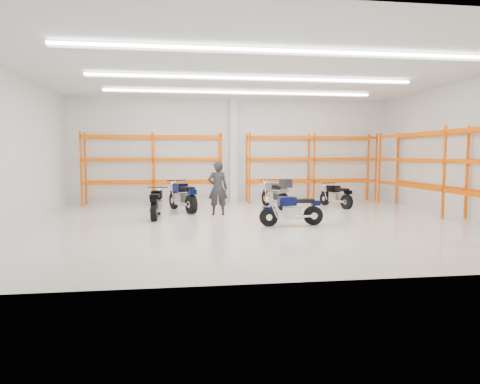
{
  "coord_description": "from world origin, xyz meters",
  "views": [
    {
      "loc": [
        -2.25,
        -12.63,
        2.08
      ],
      "look_at": [
        -0.44,
        0.5,
        0.92
      ],
      "focal_mm": 32.0,
      "sensor_mm": 36.0,
      "label": 1
    }
  ],
  "objects": [
    {
      "name": "motorcycle_back_a",
      "position": [
        -3.08,
        1.49,
        0.47
      ],
      "size": [
        0.67,
        2.03,
        0.99
      ],
      "color": "black",
      "rests_on": "ground"
    },
    {
      "name": "pallet_racking_side",
      "position": [
        6.48,
        0.0,
        1.81
      ],
      "size": [
        0.87,
        9.07,
        3.0
      ],
      "color": "#FF5A04",
      "rests_on": "ground"
    },
    {
      "name": "pallet_racking_back_right",
      "position": [
        3.4,
        5.48,
        1.79
      ],
      "size": [
        5.67,
        0.87,
        3.0
      ],
      "color": "#FF5A04",
      "rests_on": "ground"
    },
    {
      "name": "room_shell",
      "position": [
        0.0,
        0.03,
        3.28
      ],
      "size": [
        14.02,
        12.02,
        4.51
      ],
      "color": "white",
      "rests_on": "ground"
    },
    {
      "name": "motorcycle_back_c",
      "position": [
        1.38,
        3.42,
        0.57
      ],
      "size": [
        0.91,
        2.3,
        1.19
      ],
      "color": "black",
      "rests_on": "ground"
    },
    {
      "name": "motorcycle_main",
      "position": [
        1.02,
        -0.55,
        0.44
      ],
      "size": [
        1.93,
        0.64,
        0.95
      ],
      "color": "black",
      "rests_on": "ground"
    },
    {
      "name": "pallet_racking_back_left",
      "position": [
        -3.4,
        5.48,
        1.79
      ],
      "size": [
        5.67,
        0.87,
        3.0
      ],
      "color": "#FF5A04",
      "rests_on": "ground"
    },
    {
      "name": "motorcycle_back_b",
      "position": [
        -2.19,
        3.01,
        0.53
      ],
      "size": [
        1.1,
        2.19,
        1.14
      ],
      "color": "black",
      "rests_on": "ground"
    },
    {
      "name": "structural_column",
      "position": [
        0.0,
        5.82,
        2.25
      ],
      "size": [
        0.32,
        0.32,
        4.5
      ],
      "primitive_type": "cube",
      "color": "white",
      "rests_on": "ground"
    },
    {
      "name": "motorcycle_back_d",
      "position": [
        3.82,
        3.44,
        0.44
      ],
      "size": [
        0.82,
        1.88,
        0.95
      ],
      "color": "black",
      "rests_on": "ground"
    },
    {
      "name": "ground",
      "position": [
        0.0,
        0.0,
        0.0
      ],
      "size": [
        14.0,
        14.0,
        0.0
      ],
      "primitive_type": "plane",
      "color": "silver",
      "rests_on": "ground"
    },
    {
      "name": "standing_man",
      "position": [
        -1.01,
        1.97,
        0.93
      ],
      "size": [
        0.7,
        0.48,
        1.85
      ],
      "primitive_type": "imported",
      "rotation": [
        0.0,
        0.0,
        3.09
      ],
      "color": "black",
      "rests_on": "ground"
    }
  ]
}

